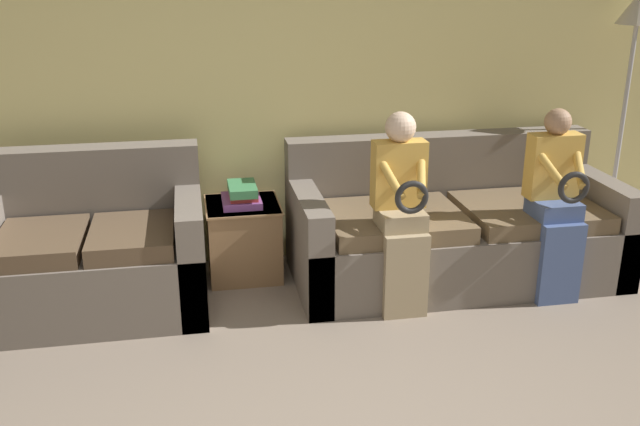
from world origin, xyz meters
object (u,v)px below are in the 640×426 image
object	(u,v)px
child_right_seated	(556,199)
side_shelf	(244,238)
couch_main	(453,230)
couch_side	(92,256)
floor_lamp	(635,37)
book_stack	(242,195)
child_left_seated	(402,205)

from	to	relation	value
child_right_seated	side_shelf	distance (m)	2.09
couch_main	couch_side	world-z (taller)	couch_side
couch_side	floor_lamp	size ratio (longest dim) A/B	0.73
couch_side	floor_lamp	bearing A→B (deg)	5.23
couch_side	side_shelf	world-z (taller)	couch_side
couch_side	floor_lamp	distance (m)	3.97
couch_main	side_shelf	size ratio (longest dim) A/B	4.24
child_right_seated	floor_lamp	bearing A→B (deg)	39.37
couch_side	book_stack	bearing A→B (deg)	17.73
child_right_seated	floor_lamp	world-z (taller)	floor_lamp
couch_main	floor_lamp	size ratio (longest dim) A/B	1.17
couch_side	book_stack	size ratio (longest dim) A/B	4.33
couch_main	child_left_seated	distance (m)	0.75
child_right_seated	side_shelf	size ratio (longest dim) A/B	2.34
floor_lamp	book_stack	bearing A→B (deg)	-179.27
couch_main	child_right_seated	distance (m)	0.74
couch_side	side_shelf	xyz separation A→B (m)	(0.97, 0.32, -0.08)
couch_side	child_right_seated	xyz separation A→B (m)	(2.90, -0.36, 0.32)
couch_main	couch_side	xyz separation A→B (m)	(-2.39, -0.06, 0.02)
couch_side	child_left_seated	xyz separation A→B (m)	(1.88, -0.36, 0.34)
couch_side	child_right_seated	bearing A→B (deg)	-7.14
book_stack	floor_lamp	bearing A→B (deg)	0.73
couch_side	floor_lamp	world-z (taller)	floor_lamp
couch_main	side_shelf	distance (m)	1.45
couch_side	side_shelf	size ratio (longest dim) A/B	2.64
side_shelf	floor_lamp	size ratio (longest dim) A/B	0.28
couch_main	book_stack	xyz separation A→B (m)	(-1.42, 0.25, 0.26)
couch_main	floor_lamp	xyz separation A→B (m)	(1.37, 0.29, 1.25)
child_left_seated	side_shelf	xyz separation A→B (m)	(-0.92, 0.68, -0.41)
floor_lamp	couch_side	bearing A→B (deg)	-174.77
couch_side	book_stack	xyz separation A→B (m)	(0.97, 0.31, 0.24)
child_left_seated	child_right_seated	xyz separation A→B (m)	(1.02, -0.00, -0.02)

